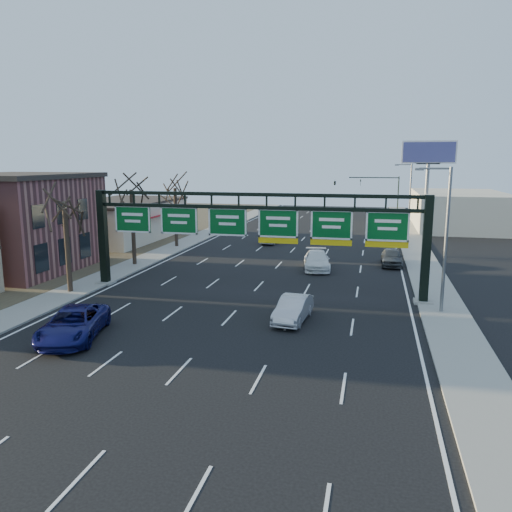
% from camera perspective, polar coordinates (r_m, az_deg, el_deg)
% --- Properties ---
extents(ground, '(160.00, 160.00, 0.00)m').
position_cam_1_polar(ground, '(28.64, -4.22, -8.24)').
color(ground, black).
rests_on(ground, ground).
extents(sidewalk_left, '(3.00, 120.00, 0.12)m').
position_cam_1_polar(sidewalk_left, '(51.25, -11.17, 0.17)').
color(sidewalk_left, gray).
rests_on(sidewalk_left, ground).
extents(sidewalk_right, '(3.00, 120.00, 0.12)m').
position_cam_1_polar(sidewalk_right, '(46.94, 18.62, -1.17)').
color(sidewalk_right, gray).
rests_on(sidewalk_right, ground).
extents(dirt_strip_left, '(21.00, 120.00, 0.06)m').
position_cam_1_polar(dirt_strip_left, '(57.35, -22.34, 0.65)').
color(dirt_strip_left, '#473D2B').
rests_on(dirt_strip_left, ground).
extents(lane_markings, '(21.60, 120.00, 0.01)m').
position_cam_1_polar(lane_markings, '(47.45, 3.06, -0.55)').
color(lane_markings, white).
rests_on(lane_markings, ground).
extents(sign_gantry, '(24.60, 1.20, 7.20)m').
position_cam_1_polar(sign_gantry, '(35.06, -0.13, 3.09)').
color(sign_gantry, black).
rests_on(sign_gantry, ground).
extents(brick_block, '(10.40, 12.40, 8.30)m').
position_cam_1_polar(brick_block, '(47.60, -25.51, 3.51)').
color(brick_block, '#8D4D4D').
rests_on(brick_block, ground).
extents(cream_strip, '(10.90, 18.40, 4.70)m').
position_cam_1_polar(cream_strip, '(62.73, -15.09, 4.04)').
color(cream_strip, beige).
rests_on(cream_strip, ground).
extents(building_right_distant, '(12.00, 20.00, 5.00)m').
position_cam_1_polar(building_right_distant, '(77.00, 22.14, 4.91)').
color(building_right_distant, beige).
rests_on(building_right_distant, ground).
extents(tree_gantry, '(3.60, 3.60, 8.48)m').
position_cam_1_polar(tree_gantry, '(37.37, -21.14, 6.68)').
color(tree_gantry, black).
rests_on(tree_gantry, sidewalk_left).
extents(tree_mid, '(3.60, 3.60, 9.24)m').
position_cam_1_polar(tree_mid, '(45.93, -14.12, 8.63)').
color(tree_mid, black).
rests_on(tree_mid, sidewalk_left).
extents(tree_far, '(3.60, 3.60, 8.86)m').
position_cam_1_polar(tree_far, '(55.01, -9.28, 8.73)').
color(tree_far, black).
rests_on(tree_far, sidewalk_left).
extents(streetlight_near, '(2.15, 0.22, 9.00)m').
position_cam_1_polar(streetlight_near, '(32.35, 20.72, 2.55)').
color(streetlight_near, slate).
rests_on(streetlight_near, sidewalk_right).
extents(streetlight_far, '(2.15, 0.22, 9.00)m').
position_cam_1_polar(streetlight_far, '(66.06, 17.08, 6.64)').
color(streetlight_far, slate).
rests_on(streetlight_far, sidewalk_right).
extents(billboard_right, '(7.00, 0.50, 12.00)m').
position_cam_1_polar(billboard_right, '(71.09, 19.08, 10.00)').
color(billboard_right, slate).
rests_on(billboard_right, ground).
extents(traffic_signal_mast, '(10.16, 0.54, 7.00)m').
position_cam_1_polar(traffic_signal_mast, '(80.92, 11.62, 7.86)').
color(traffic_signal_mast, black).
rests_on(traffic_signal_mast, ground).
extents(car_blue_suv, '(4.11, 6.34, 1.62)m').
position_cam_1_polar(car_blue_suv, '(28.50, -20.15, -7.28)').
color(car_blue_suv, navy).
rests_on(car_blue_suv, ground).
extents(car_silver_sedan, '(1.95, 4.55, 1.46)m').
position_cam_1_polar(car_silver_sedan, '(29.73, 4.27, -6.05)').
color(car_silver_sedan, '#B2B2B7').
rests_on(car_silver_sedan, ground).
extents(car_white_wagon, '(2.95, 5.62, 1.55)m').
position_cam_1_polar(car_white_wagon, '(43.99, 6.96, -0.50)').
color(car_white_wagon, white).
rests_on(car_white_wagon, ground).
extents(car_grey_far, '(1.91, 4.61, 1.56)m').
position_cam_1_polar(car_grey_far, '(46.85, 15.24, -0.10)').
color(car_grey_far, '#3D4042').
rests_on(car_grey_far, ground).
extents(car_silver_distant, '(1.79, 4.51, 1.46)m').
position_cam_1_polar(car_silver_distant, '(57.56, 1.75, 2.20)').
color(car_silver_distant, '#A3A3A7').
rests_on(car_silver_distant, ground).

